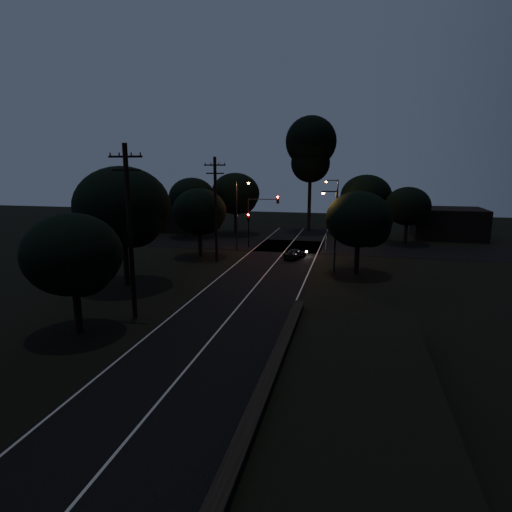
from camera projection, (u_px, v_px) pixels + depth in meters
The scene contains 23 objects.
ground at pixel (67, 512), 12.19m from camera, with size 160.00×160.00×0.00m, color black.
road_surface at pixel (272, 266), 41.85m from camera, with size 60.00×70.00×0.03m.
retaining_wall at pixel (347, 465), 13.22m from camera, with size 6.93×26.00×1.60m.
utility_pole_mid at pixel (130, 230), 26.61m from camera, with size 2.20×0.30×11.00m.
utility_pole_far at pixel (216, 208), 42.87m from camera, with size 2.20×0.30×10.50m.
tree_left_b at pixel (75, 257), 24.28m from camera, with size 5.57×5.57×7.07m.
tree_left_c at pixel (125, 209), 33.96m from camera, with size 7.64×7.64×9.65m.
tree_left_d at pixel (201, 213), 45.33m from camera, with size 5.76×5.76×7.30m.
tree_far_nw at pixel (237, 195), 60.47m from camera, with size 6.83×6.83×8.65m.
tree_far_w at pixel (193, 199), 57.85m from camera, with size 6.32×6.32×8.06m.
tree_far_ne at pixel (368, 198), 56.54m from camera, with size 6.71×6.71×8.49m.
tree_far_e at pixel (409, 207), 52.80m from camera, with size 5.59×5.59×7.09m.
tree_right_a at pixel (361, 221), 37.86m from camera, with size 5.87×5.87×7.47m.
tall_pine at pixel (311, 149), 61.89m from camera, with size 7.34×7.34×16.68m.
building_left at pixel (170, 215), 65.69m from camera, with size 10.00×8.00×4.40m, color black.
building_right at pixel (448, 223), 57.89m from camera, with size 9.00×7.00×4.00m, color black.
signal_left at pixel (249, 224), 50.72m from camera, with size 0.28×0.35×4.10m.
signal_right at pixel (327, 227), 48.70m from camera, with size 0.28×0.35×4.10m.
signal_mast at pixel (262, 212), 50.04m from camera, with size 3.70×0.35×6.25m.
streetlight_a at pixel (238, 211), 48.61m from camera, with size 1.66×0.26×8.00m.
streetlight_b at pixel (335, 208), 52.00m from camera, with size 1.66×0.26×8.00m.
streetlight_c at pixel (334, 226), 38.60m from camera, with size 1.46×0.26×7.50m.
car at pixel (295, 254), 45.05m from camera, with size 1.33×3.32×1.13m, color black.
Camera 1 is at (7.59, -8.92, 9.70)m, focal length 30.00 mm.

